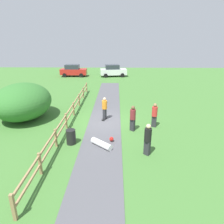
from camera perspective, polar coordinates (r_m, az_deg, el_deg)
The scene contains 13 objects.
ground_plane at distance 15.57m, azimuth -2.05°, elevation -2.63°, with size 60.00×60.00×0.00m, color #427533.
asphalt_path at distance 15.57m, azimuth -2.05°, elevation -2.59°, with size 2.40×28.00×0.02m, color #515156.
wooden_fence at distance 15.69m, azimuth -11.60°, elevation -0.24°, with size 0.12×18.12×1.10m.
bush_large at distance 17.11m, azimuth -23.58°, elevation 2.70°, with size 4.18×5.02×2.77m, color #33702D.
trash_bin at distance 12.46m, azimuth -11.33°, elevation -6.77°, with size 0.56×0.56×0.90m, color black.
skater_riding at distance 15.58m, azimuth -2.08°, elevation 1.29°, with size 0.48×0.82×1.75m.
skater_fallen at distance 12.04m, azimuth -2.71°, elevation -8.72°, with size 1.36×1.38×0.36m.
skateboard_loose at distance 20.30m, azimuth -2.04°, elevation 3.06°, with size 0.53×0.81×0.08m.
bystander_red at distance 14.59m, azimuth 11.73°, elevation -0.57°, with size 0.49×0.49×1.74m.
bystander_black at distance 11.04m, azimuth 9.91°, elevation -7.15°, with size 0.54×0.54×1.80m.
bystander_maroon at distance 13.76m, azimuth 5.79°, elevation -1.44°, with size 0.53×0.53×1.77m.
parked_car_white at distance 33.97m, azimuth 0.30°, elevation 11.43°, with size 4.40×2.46×1.92m.
parked_car_red at distance 34.70m, azimuth -10.70°, elevation 11.27°, with size 4.22×2.04×1.92m.
Camera 1 is at (0.86, -14.36, 5.96)m, focal length 32.89 mm.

